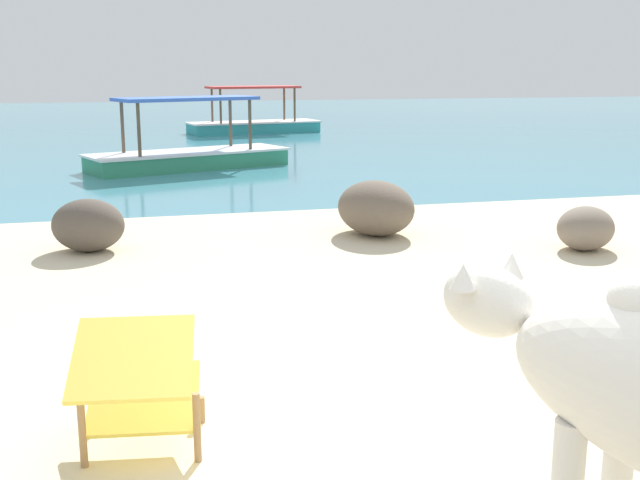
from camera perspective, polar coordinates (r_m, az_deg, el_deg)
The scene contains 7 objects.
water_surface at distance 24.78m, azimuth -11.34°, elevation 8.00°, with size 60.00×36.00×0.03m, color teal.
deck_chair_near at distance 3.78m, azimuth -12.99°, elevation -10.03°, with size 0.64×0.84×0.68m.
shore_rock_medium at distance 8.33m, azimuth 18.72°, elevation 0.82°, with size 0.73×0.55×0.44m, color gray.
shore_rock_small at distance 8.15m, azimuth -16.47°, elevation 1.04°, with size 0.74×0.66×0.52m, color brown.
shore_rock_flat at distance 8.60m, azimuth 4.07°, elevation 2.34°, with size 1.03×0.80×0.59m, color #6B5B4C.
boat_teal at distance 22.28m, azimuth -4.82°, elevation 8.46°, with size 3.82×1.81×1.29m.
boat_green at distance 14.63m, azimuth -9.52°, elevation 6.22°, with size 3.85×2.35×1.29m.
Camera 1 is at (-1.28, -2.68, 1.85)m, focal length 44.09 mm.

